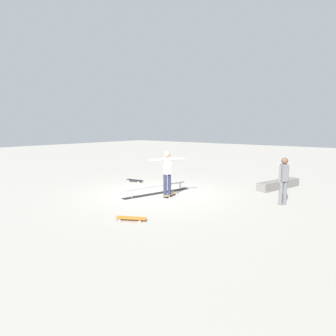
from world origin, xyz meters
TOP-DOWN VIEW (x-y plane):
  - ground_plane at (0.00, 0.00)m, footprint 60.00×60.00m
  - grind_rail at (0.03, 0.02)m, footprint 2.84×0.94m
  - skate_ledge at (-3.68, 3.21)m, footprint 2.31×1.00m
  - skater_main at (0.24, 0.65)m, footprint 1.21×0.65m
  - skateboard_main at (0.04, 0.63)m, footprint 0.82×0.36m
  - bystander_grey_shirt at (-1.25, 4.14)m, footprint 0.31×0.26m
  - loose_skateboard_orange at (2.85, 1.53)m, footprint 0.56×0.80m
  - loose_skateboard_black at (-1.09, -2.29)m, footprint 0.36×0.82m

SIDE VIEW (x-z plane):
  - ground_plane at x=0.00m, z-range 0.00..0.00m
  - skateboard_main at x=0.04m, z-range 0.03..0.12m
  - loose_skateboard_orange at x=2.85m, z-range 0.03..0.12m
  - loose_skateboard_black at x=-1.09m, z-range 0.03..0.12m
  - grind_rail at x=0.03m, z-range -0.02..0.29m
  - skate_ledge at x=-3.68m, z-range 0.00..0.32m
  - bystander_grey_shirt at x=-1.25m, z-range 0.10..1.61m
  - skater_main at x=0.24m, z-range 0.13..1.76m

